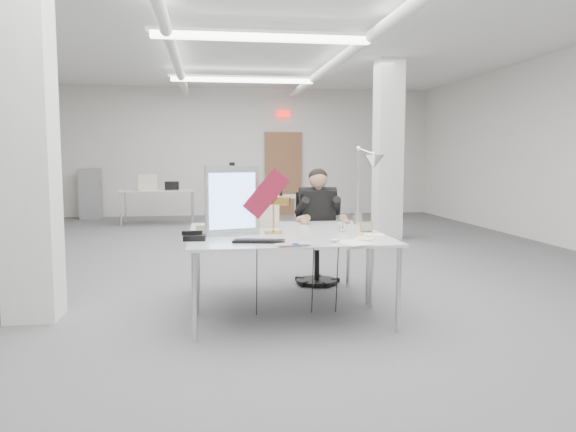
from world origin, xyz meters
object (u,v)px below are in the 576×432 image
office_chair (317,239)px  architect_lamp (365,187)px  bankers_lamp (273,214)px  beige_monitor (257,208)px  desk_main (292,241)px  seated_person (318,207)px  laptop (296,245)px  desk_phone (195,237)px  monitor (232,201)px

office_chair → architect_lamp: (0.33, -0.80, 0.65)m
bankers_lamp → beige_monitor: bearing=115.9°
bankers_lamp → desk_main: bearing=-57.0°
seated_person → beige_monitor: size_ratio=2.19×
office_chair → laptop: (-0.56, -1.93, 0.24)m
architect_lamp → laptop: bearing=-152.2°
desk_main → architect_lamp: bearing=39.7°
office_chair → architect_lamp: architect_lamp is taller
desk_phone → architect_lamp: bearing=23.4°
desk_main → office_chair: size_ratio=1.73×
office_chair → laptop: size_ratio=3.63×
seated_person → beige_monitor: seated_person is taller
laptop → bankers_lamp: (-0.08, 0.81, 0.17)m
bankers_lamp → desk_phone: 0.81m
desk_main → bankers_lamp: bearing=106.5°
seated_person → desk_phone: bearing=-134.8°
monitor → desk_phone: monitor is taller
desk_main → architect_lamp: size_ratio=2.17×
bankers_lamp → beige_monitor: size_ratio=0.92×
desk_main → desk_phone: size_ratio=9.67×
seated_person → desk_main: bearing=-110.1°
desk_phone → beige_monitor: (0.62, 0.95, 0.17)m
office_chair → seated_person: 0.38m
desk_main → bankers_lamp: bankers_lamp is taller
beige_monitor → bankers_lamp: bearing=-84.6°
laptop → beige_monitor: 1.46m
desk_main → beige_monitor: beige_monitor is taller
office_chair → bankers_lamp: (-0.64, -1.12, 0.42)m
office_chair → beige_monitor: size_ratio=2.59×
desk_main → laptop: laptop is taller
monitor → bankers_lamp: bearing=-8.3°
architect_lamp → beige_monitor: bearing=139.9°
seated_person → monitor: size_ratio=1.39×
desk_main → beige_monitor: size_ratio=4.47×
laptop → bankers_lamp: size_ratio=0.78×
desk_main → architect_lamp: architect_lamp is taller
monitor → beige_monitor: bearing=49.5°
desk_main → laptop: size_ratio=6.26×
desk_main → office_chair: (0.52, 1.51, -0.22)m
office_chair → laptop: bearing=-106.6°
beige_monitor → monitor: bearing=-116.4°
seated_person → laptop: 1.96m
office_chair → beige_monitor: bearing=-146.6°
office_chair → desk_phone: size_ratio=5.60×
desk_main → monitor: size_ratio=2.83×
office_chair → beige_monitor: beige_monitor is taller
monitor → laptop: size_ratio=2.21×
laptop → desk_phone: (-0.81, 0.48, 0.01)m
beige_monitor → architect_lamp: architect_lamp is taller
desk_phone → beige_monitor: beige_monitor is taller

